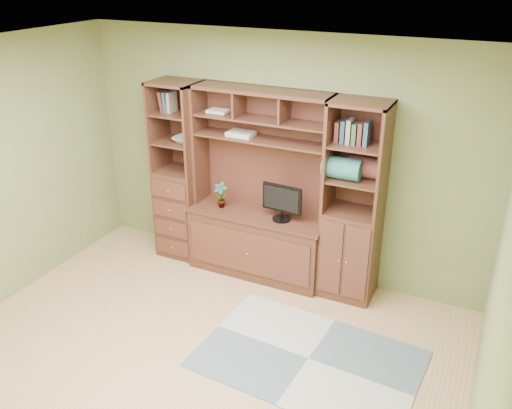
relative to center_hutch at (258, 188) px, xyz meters
The scene contains 11 objects.
room 1.76m from the center_hutch, 85.82° to the right, with size 4.60×4.10×2.64m.
center_hutch is the anchor object (origin of this frame).
left_tower 1.00m from the center_hutch, behind, with size 0.50×0.45×2.05m, color #462518.
right_tower 1.03m from the center_hutch, ahead, with size 0.55×0.45×2.05m, color #462518.
rug 1.84m from the center_hutch, 47.63° to the right, with size 1.88×1.26×0.01m, color gray.
monitor 0.30m from the center_hutch, ahead, with size 0.44×0.19×0.54m, color black.
orchid 0.46m from the center_hutch, behind, with size 0.15×0.10×0.29m, color #A66038.
magazines 0.59m from the center_hutch, 159.01° to the left, with size 0.28×0.20×0.04m, color #B1A997.
bowl 1.00m from the center_hutch, behind, with size 0.24×0.24×0.06m, color beige.
blanket_teal 0.97m from the center_hutch, ahead, with size 0.37×0.21×0.21m, color #286B67.
blanket_red 1.18m from the center_hutch, ahead, with size 0.36×0.20×0.20m, color brown.
Camera 1 is at (2.12, -3.01, 3.24)m, focal length 38.00 mm.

